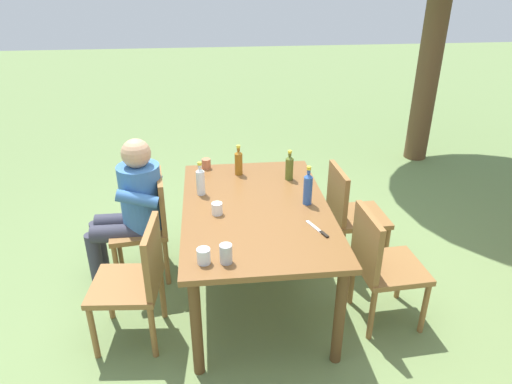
{
  "coord_description": "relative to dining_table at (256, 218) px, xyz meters",
  "views": [
    {
      "loc": [
        2.89,
        -0.31,
        2.32
      ],
      "look_at": [
        0.0,
        0.0,
        0.89
      ],
      "focal_mm": 32.46,
      "sensor_mm": 36.0,
      "label": 1
    }
  ],
  "objects": [
    {
      "name": "cup_terracotta",
      "position": [
        -0.74,
        -0.34,
        0.13
      ],
      "size": [
        0.08,
        0.08,
        0.08
      ],
      "primitive_type": "cylinder",
      "color": "#BC6B47",
      "rests_on": "dining_table"
    },
    {
      "name": "bottle_clear",
      "position": [
        -0.25,
        -0.39,
        0.2
      ],
      "size": [
        0.06,
        0.06,
        0.26
      ],
      "color": "white",
      "rests_on": "dining_table"
    },
    {
      "name": "cup_glass",
      "position": [
        0.65,
        -0.37,
        0.13
      ],
      "size": [
        0.08,
        0.08,
        0.09
      ],
      "primitive_type": "cylinder",
      "color": "silver",
      "rests_on": "dining_table"
    },
    {
      "name": "bottle_amber",
      "position": [
        -0.59,
        -0.08,
        0.2
      ],
      "size": [
        0.06,
        0.06,
        0.25
      ],
      "color": "#996019",
      "rests_on": "dining_table"
    },
    {
      "name": "cup_white",
      "position": [
        0.07,
        -0.28,
        0.13
      ],
      "size": [
        0.07,
        0.07,
        0.08
      ],
      "primitive_type": "cylinder",
      "color": "white",
      "rests_on": "dining_table"
    },
    {
      "name": "dining_table",
      "position": [
        0.0,
        0.0,
        0.0
      ],
      "size": [
        1.63,
        1.04,
        0.77
      ],
      "color": "brown",
      "rests_on": "ground_plane"
    },
    {
      "name": "cup_steel",
      "position": [
        0.66,
        -0.25,
        0.15
      ],
      "size": [
        0.07,
        0.07,
        0.12
      ],
      "primitive_type": "cylinder",
      "color": "#B2B7BC",
      "rests_on": "dining_table"
    },
    {
      "name": "bottle_olive",
      "position": [
        -0.45,
        0.32,
        0.19
      ],
      "size": [
        0.06,
        0.06,
        0.25
      ],
      "color": "#566623",
      "rests_on": "dining_table"
    },
    {
      "name": "chair_near_left",
      "position": [
        -0.38,
        -0.82,
        -0.19
      ],
      "size": [
        0.49,
        0.49,
        0.87
      ],
      "color": "olive",
      "rests_on": "ground_plane"
    },
    {
      "name": "chair_far_left",
      "position": [
        -0.36,
        0.82,
        -0.19
      ],
      "size": [
        0.46,
        0.46,
        0.87
      ],
      "color": "olive",
      "rests_on": "ground_plane"
    },
    {
      "name": "chair_far_right",
      "position": [
        0.37,
        0.82,
        -0.19
      ],
      "size": [
        0.47,
        0.47,
        0.87
      ],
      "color": "olive",
      "rests_on": "ground_plane"
    },
    {
      "name": "chair_near_right",
      "position": [
        0.37,
        -0.82,
        -0.19
      ],
      "size": [
        0.48,
        0.48,
        0.87
      ],
      "color": "olive",
      "rests_on": "ground_plane"
    },
    {
      "name": "table_knife",
      "position": [
        0.37,
        0.37,
        0.09
      ],
      "size": [
        0.23,
        0.11,
        0.01
      ],
      "color": "silver",
      "rests_on": "dining_table"
    },
    {
      "name": "ground_plane",
      "position": [
        0.0,
        0.0,
        -0.68
      ],
      "size": [
        24.0,
        24.0,
        0.0
      ],
      "primitive_type": "plane",
      "color": "#6B844C"
    },
    {
      "name": "bottle_blue",
      "position": [
        -0.01,
        0.37,
        0.21
      ],
      "size": [
        0.06,
        0.06,
        0.29
      ],
      "color": "#2D56A3",
      "rests_on": "dining_table"
    },
    {
      "name": "person_in_white_shirt",
      "position": [
        -0.37,
        -0.93,
        -0.02
      ],
      "size": [
        0.47,
        0.61,
        1.18
      ],
      "color": "#3D70B2",
      "rests_on": "ground_plane"
    },
    {
      "name": "backpack_by_near_side",
      "position": [
        -1.36,
        0.34,
        -0.49
      ],
      "size": [
        0.34,
        0.21,
        0.39
      ],
      "color": "#2D4784",
      "rests_on": "ground_plane"
    }
  ]
}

